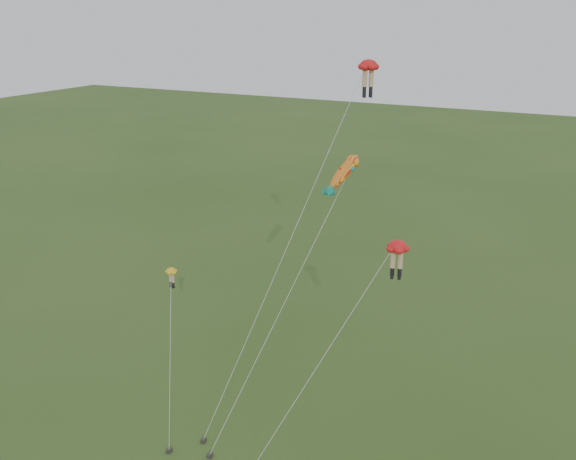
% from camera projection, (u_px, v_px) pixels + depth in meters
% --- Properties ---
extents(ground, '(300.00, 300.00, 0.00)m').
position_uv_depth(ground, '(233.00, 450.00, 39.51)').
color(ground, '#2D4A1A').
rests_on(ground, ground).
extents(legs_kite_red_high, '(6.66, 13.33, 22.71)m').
position_uv_depth(legs_kite_red_high, '(365.00, 75.00, 40.87)').
color(legs_kite_red_high, red).
rests_on(legs_kite_red_high, ground).
extents(legs_kite_red_mid, '(6.61, 9.76, 13.03)m').
position_uv_depth(legs_kite_red_mid, '(395.00, 253.00, 37.29)').
color(legs_kite_red_mid, red).
rests_on(legs_kite_red_mid, ground).
extents(legs_kite_yellow, '(4.08, 6.45, 9.46)m').
position_uv_depth(legs_kite_yellow, '(171.00, 283.00, 42.43)').
color(legs_kite_yellow, yellow).
rests_on(legs_kite_yellow, ground).
extents(fish_kite, '(5.22, 11.89, 17.23)m').
position_uv_depth(fish_kite, '(343.00, 173.00, 40.48)').
color(fish_kite, gold).
rests_on(fish_kite, ground).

